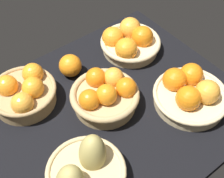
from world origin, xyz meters
TOP-DOWN VIEW (x-y plane):
  - market_tray at (0.00, 0.00)cm, footprint 84.00×72.00cm
  - basket_near_left_pears at (-21.89, -15.70)cm, footprint 22.21×22.00cm
  - basket_far_right at (22.16, 18.43)cm, footprint 23.23×23.23cm
  - basket_far_left at (-21.91, 19.49)cm, footprint 21.95×21.95cm
  - basket_center at (-1.43, 2.37)cm, footprint 22.69×22.69cm
  - basket_near_right at (21.39, -13.77)cm, footprint 24.97×24.97cm
  - loose_orange_front_gap at (-2.87, 21.25)cm, footprint 8.15×8.15cm

SIDE VIEW (x-z plane):
  - market_tray at x=0.00cm, z-range 0.00..3.00cm
  - loose_orange_front_gap at x=-2.87cm, z-range 3.00..11.15cm
  - basket_far_right at x=22.16cm, z-range 2.02..12.23cm
  - basket_near_right at x=21.39cm, z-range 1.76..12.52cm
  - basket_near_left_pears at x=-21.89cm, z-range -0.01..14.68cm
  - basket_far_left at x=-21.91cm, z-range 2.14..13.29cm
  - basket_center at x=-1.43cm, z-range 2.14..13.42cm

